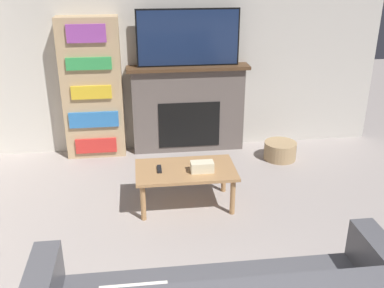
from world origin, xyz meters
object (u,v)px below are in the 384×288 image
Objects in this scene: coffee_table at (186,173)px; tv at (188,38)px; storage_basket at (280,151)px; bookshelf at (92,89)px; fireplace at (188,108)px.

tv is at bearing 82.15° from coffee_table.
storage_basket is at bearing -21.76° from tv.
coffee_table is 1.61m from storage_basket.
coffee_table is at bearing -143.15° from storage_basket.
bookshelf is (-1.16, -0.00, -0.58)m from tv.
fireplace is 1.44m from coffee_table.
storage_basket is at bearing 36.85° from coffee_table.
fireplace is at bearing 82.26° from coffee_table.
bookshelf is at bearing -178.86° from fireplace.
bookshelf reaches higher than fireplace.
bookshelf is at bearing 169.16° from storage_basket.
tv is 1.25× the size of coffee_table.
coffee_table is (-0.19, -1.41, -0.20)m from fireplace.
fireplace reaches higher than storage_basket.
storage_basket is (1.09, -0.45, -0.44)m from fireplace.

